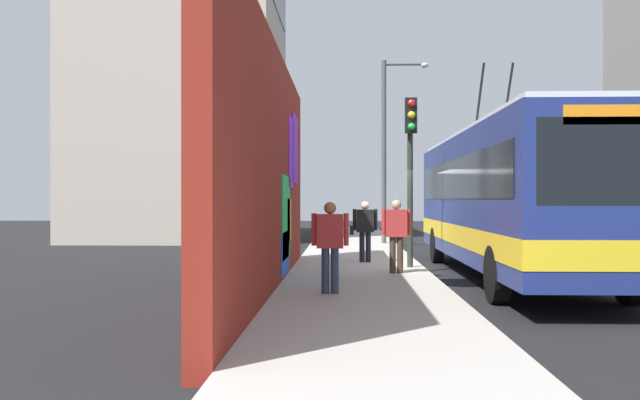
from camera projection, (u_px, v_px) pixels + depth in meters
name	position (u px, v px, depth m)	size (l,w,h in m)	color
ground_plane	(421.00, 270.00, 17.39)	(80.00, 80.00, 0.00)	black
sidewalk_slab	(358.00, 267.00, 17.44)	(48.00, 3.20, 0.15)	#ADA8A0
graffiti_wall	(271.00, 171.00, 13.08)	(13.09, 0.32, 4.68)	maroon
building_far_left	(184.00, 93.00, 31.06)	(8.85, 8.51, 13.25)	#B2A899
city_bus	(509.00, 197.00, 15.54)	(11.97, 2.52, 5.13)	navy
parked_car_navy	(635.00, 231.00, 21.09)	(4.51, 1.87, 1.58)	navy
pedestrian_near_wall	(330.00, 240.00, 11.96)	(0.22, 0.65, 1.60)	#2D3F59
pedestrian_at_curb	(396.00, 230.00, 15.29)	(0.22, 0.66, 1.63)	#3F3326
pedestrian_midblock	(365.00, 227.00, 17.98)	(0.22, 0.72, 1.59)	#1E1E2D
traffic_light	(411.00, 153.00, 16.51)	(0.49, 0.28, 4.10)	#2D382D
street_lamp	(389.00, 139.00, 25.84)	(0.44, 1.76, 6.89)	#4C4C51
curbside_puddle	(463.00, 283.00, 14.73)	(1.49, 1.49, 0.00)	black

